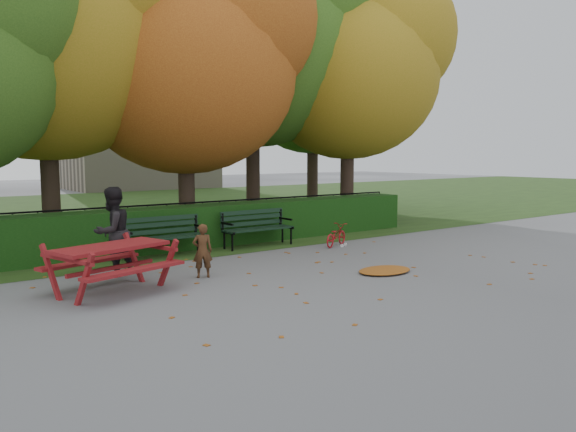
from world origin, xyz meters
TOP-DOWN VIEW (x-y plane):
  - ground at (0.00, 0.00)m, footprint 90.00×90.00m
  - grass_strip at (0.00, 14.00)m, footprint 90.00×90.00m
  - building_right at (8.00, 28.00)m, footprint 9.00×6.00m
  - hedge at (0.00, 4.50)m, footprint 13.00×0.90m
  - iron_fence at (0.00, 5.30)m, footprint 14.00×0.04m
  - tree_b at (-2.44, 6.75)m, footprint 6.72×6.40m
  - tree_c at (0.83, 5.96)m, footprint 6.30×6.00m
  - tree_d at (3.88, 7.23)m, footprint 7.14×6.80m
  - tree_e at (6.52, 5.77)m, footprint 6.09×5.80m
  - tree_g at (8.33, 9.76)m, footprint 6.30×6.00m
  - bench_left at (-1.30, 3.70)m, footprint 1.80×0.57m
  - bench_right at (1.10, 3.70)m, footprint 1.80×0.57m
  - picnic_table at (-3.32, 1.26)m, footprint 2.15×1.91m
  - leaf_pile at (1.38, -0.30)m, footprint 1.15×0.80m
  - leaf_scatter at (0.00, 0.30)m, footprint 9.00×5.70m
  - child at (-1.61, 1.37)m, footprint 0.42×0.35m
  - adult at (-2.87, 2.47)m, footprint 0.99×0.90m
  - bicycle at (2.66, 2.54)m, footprint 1.09×0.75m

SIDE VIEW (x-z plane):
  - ground at x=0.00m, z-range 0.00..0.00m
  - grass_strip at x=0.00m, z-range 0.01..0.01m
  - leaf_scatter at x=0.00m, z-range 0.00..0.01m
  - leaf_pile at x=1.38m, z-range 0.00..0.08m
  - bicycle at x=2.66m, z-range 0.00..0.54m
  - child at x=-1.61m, z-range 0.00..0.99m
  - hedge at x=0.00m, z-range 0.00..1.00m
  - bench_left at x=-1.30m, z-range 0.08..0.96m
  - bench_right at x=1.10m, z-range 0.08..0.96m
  - iron_fence at x=0.00m, z-range 0.03..1.05m
  - picnic_table at x=-3.32m, z-range 0.16..1.05m
  - adult at x=-2.87m, z-range 0.00..1.65m
  - tree_c at x=0.83m, z-range 0.82..8.82m
  - tree_e at x=6.52m, z-range 1.01..9.16m
  - tree_g at x=8.33m, z-range 1.10..9.65m
  - tree_b at x=-2.44m, z-range 1.01..9.80m
  - tree_d at x=3.88m, z-range 1.19..10.77m
  - building_right at x=8.00m, z-range 0.00..12.00m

